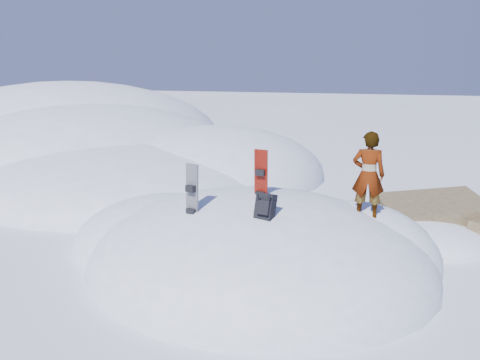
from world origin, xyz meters
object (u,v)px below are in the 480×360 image
(snowboard_red, at_px, (261,186))
(backpack, at_px, (265,206))
(person, at_px, (368,175))
(snowboard_dark, at_px, (192,203))

(snowboard_red, bearing_deg, backpack, -61.19)
(person, bearing_deg, snowboard_dark, 23.03)
(snowboard_dark, bearing_deg, backpack, 16.10)
(snowboard_dark, xyz_separation_m, person, (3.06, 1.29, 0.43))
(snowboard_dark, distance_m, backpack, 1.40)
(backpack, bearing_deg, snowboard_red, 120.65)
(snowboard_red, xyz_separation_m, person, (2.02, 0.25, 0.29))
(snowboard_dark, relative_size, backpack, 2.80)
(person, bearing_deg, backpack, 39.19)
(snowboard_dark, height_order, backpack, snowboard_dark)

